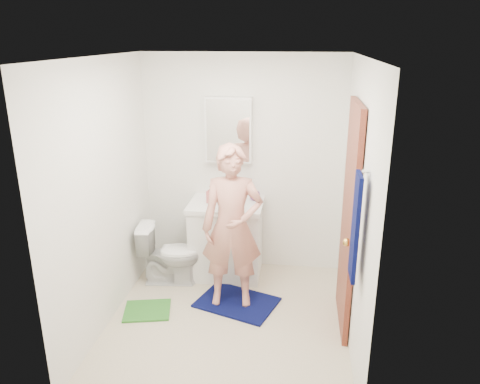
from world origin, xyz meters
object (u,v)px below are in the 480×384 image
object	(u,v)px
toothbrush_cup	(255,196)
man	(232,227)
medicine_cabinet	(229,130)
toilet	(170,254)
vanity_cabinet	(226,241)
towel	(355,227)
soap_dispenser	(212,194)

from	to	relation	value
toothbrush_cup	man	distance (m)	0.74
medicine_cabinet	toilet	bearing A→B (deg)	-140.47
vanity_cabinet	toilet	size ratio (longest dim) A/B	1.20
towel	soap_dispenser	world-z (taller)	towel
vanity_cabinet	medicine_cabinet	size ratio (longest dim) A/B	1.14
toothbrush_cup	medicine_cabinet	bearing A→B (deg)	161.97
vanity_cabinet	medicine_cabinet	distance (m)	1.22
soap_dispenser	toilet	bearing A→B (deg)	-150.98
toilet	toothbrush_cup	distance (m)	1.10
medicine_cabinet	toilet	world-z (taller)	medicine_cabinet
soap_dispenser	toothbrush_cup	world-z (taller)	soap_dispenser
soap_dispenser	man	distance (m)	0.67
medicine_cabinet	soap_dispenser	size ratio (longest dim) A/B	3.47
medicine_cabinet	towel	size ratio (longest dim) A/B	0.87
medicine_cabinet	towel	bearing A→B (deg)	-55.39
vanity_cabinet	toilet	bearing A→B (deg)	-156.54
towel	toilet	size ratio (longest dim) A/B	1.20
medicine_cabinet	vanity_cabinet	bearing A→B (deg)	-90.00
medicine_cabinet	towel	xyz separation A→B (m)	(1.18, -1.71, -0.35)
medicine_cabinet	toothbrush_cup	bearing A→B (deg)	-18.03
vanity_cabinet	towel	size ratio (longest dim) A/B	1.00
towel	soap_dispenser	distance (m)	2.01
soap_dispenser	toothbrush_cup	bearing A→B (deg)	17.71
medicine_cabinet	soap_dispenser	bearing A→B (deg)	-122.34
toilet	toothbrush_cup	xyz separation A→B (m)	(0.87, 0.38, 0.56)
vanity_cabinet	medicine_cabinet	bearing A→B (deg)	90.00
vanity_cabinet	man	distance (m)	0.75
medicine_cabinet	toothbrush_cup	xyz separation A→B (m)	(0.30, -0.10, -0.70)
vanity_cabinet	medicine_cabinet	world-z (taller)	medicine_cabinet
vanity_cabinet	towel	xyz separation A→B (m)	(1.18, -1.48, 0.85)
vanity_cabinet	towel	world-z (taller)	towel
toilet	man	xyz separation A→B (m)	(0.73, -0.35, 0.49)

